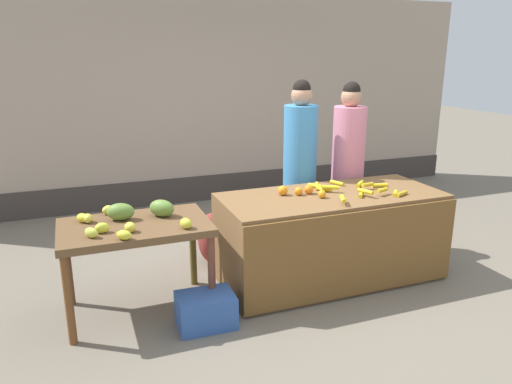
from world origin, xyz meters
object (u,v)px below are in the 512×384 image
object	(u,v)px
produce_crate	(206,310)
produce_sack	(212,238)
vendor_woman_blue_shirt	(300,168)
vendor_woman_pink_shirt	(348,167)

from	to	relation	value
produce_crate	produce_sack	world-z (taller)	produce_sack
vendor_woman_blue_shirt	vendor_woman_pink_shirt	world-z (taller)	vendor_woman_blue_shirt
produce_crate	produce_sack	size ratio (longest dim) A/B	0.85
vendor_woman_blue_shirt	produce_crate	distance (m)	1.88
vendor_woman_blue_shirt	vendor_woman_pink_shirt	size ratio (longest dim) A/B	1.02
vendor_woman_blue_shirt	produce_crate	bearing A→B (deg)	-140.28
vendor_woman_blue_shirt	produce_sack	xyz separation A→B (m)	(-0.93, 0.05, -0.65)
vendor_woman_pink_shirt	produce_crate	world-z (taller)	vendor_woman_pink_shirt
vendor_woman_pink_shirt	produce_crate	distance (m)	2.26
vendor_woman_pink_shirt	produce_sack	world-z (taller)	vendor_woman_pink_shirt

